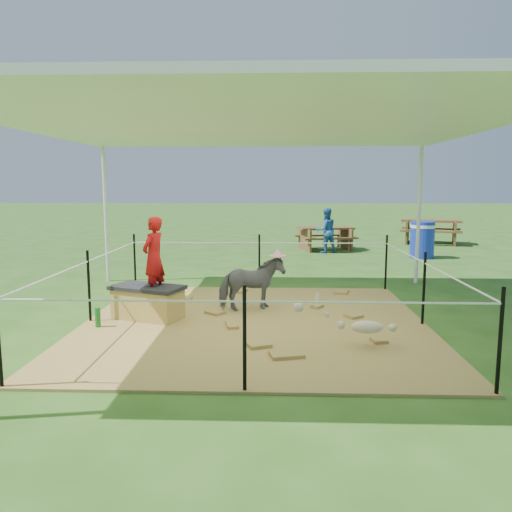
{
  "coord_description": "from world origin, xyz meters",
  "views": [
    {
      "loc": [
        0.26,
        -6.55,
        1.87
      ],
      "look_at": [
        0.0,
        0.6,
        0.85
      ],
      "focal_mm": 35.0,
      "sensor_mm": 36.0,
      "label": 1
    }
  ],
  "objects_px": {
    "green_bottle": "(98,317)",
    "picnic_table_far": "(431,232)",
    "trash_barrel": "(422,240)",
    "picnic_table_near": "(325,239)",
    "straw_bale": "(148,304)",
    "distant_person": "(326,230)",
    "foal": "(367,324)",
    "woman": "(153,250)",
    "pony": "(251,284)"
  },
  "relations": [
    {
      "from": "green_bottle",
      "to": "picnic_table_far",
      "type": "bearing_deg",
      "value": 53.46
    },
    {
      "from": "trash_barrel",
      "to": "picnic_table_near",
      "type": "xyz_separation_m",
      "value": [
        -2.33,
        1.56,
        -0.14
      ]
    },
    {
      "from": "straw_bale",
      "to": "distant_person",
      "type": "distance_m",
      "value": 7.82
    },
    {
      "from": "green_bottle",
      "to": "foal",
      "type": "distance_m",
      "value": 3.44
    },
    {
      "from": "woman",
      "to": "trash_barrel",
      "type": "relative_size",
      "value": 1.18
    },
    {
      "from": "foal",
      "to": "distant_person",
      "type": "bearing_deg",
      "value": 88.64
    },
    {
      "from": "straw_bale",
      "to": "trash_barrel",
      "type": "bearing_deg",
      "value": 48.04
    },
    {
      "from": "pony",
      "to": "picnic_table_far",
      "type": "relative_size",
      "value": 0.51
    },
    {
      "from": "foal",
      "to": "picnic_table_far",
      "type": "relative_size",
      "value": 0.52
    },
    {
      "from": "green_bottle",
      "to": "pony",
      "type": "xyz_separation_m",
      "value": [
        1.97,
        0.95,
        0.27
      ]
    },
    {
      "from": "foal",
      "to": "pony",
      "type": "bearing_deg",
      "value": 131.74
    },
    {
      "from": "woman",
      "to": "straw_bale",
      "type": "bearing_deg",
      "value": -69.54
    },
    {
      "from": "straw_bale",
      "to": "picnic_table_near",
      "type": "bearing_deg",
      "value": 67.32
    },
    {
      "from": "green_bottle",
      "to": "picnic_table_far",
      "type": "xyz_separation_m",
      "value": [
        7.33,
        9.9,
        0.22
      ]
    },
    {
      "from": "foal",
      "to": "trash_barrel",
      "type": "distance_m",
      "value": 7.83
    },
    {
      "from": "woman",
      "to": "foal",
      "type": "bearing_deg",
      "value": 87.74
    },
    {
      "from": "woman",
      "to": "picnic_table_far",
      "type": "distance_m",
      "value": 11.59
    },
    {
      "from": "straw_bale",
      "to": "green_bottle",
      "type": "relative_size",
      "value": 3.6
    },
    {
      "from": "woman",
      "to": "picnic_table_near",
      "type": "relative_size",
      "value": 0.7
    },
    {
      "from": "pony",
      "to": "picnic_table_far",
      "type": "bearing_deg",
      "value": -52.94
    },
    {
      "from": "woman",
      "to": "pony",
      "type": "relative_size",
      "value": 1.18
    },
    {
      "from": "distant_person",
      "to": "foal",
      "type": "bearing_deg",
      "value": 69.35
    },
    {
      "from": "trash_barrel",
      "to": "straw_bale",
      "type": "bearing_deg",
      "value": -131.96
    },
    {
      "from": "pony",
      "to": "foal",
      "type": "distance_m",
      "value": 2.16
    },
    {
      "from": "green_bottle",
      "to": "pony",
      "type": "relative_size",
      "value": 0.27
    },
    {
      "from": "distant_person",
      "to": "trash_barrel",
      "type": "bearing_deg",
      "value": 140.35
    },
    {
      "from": "woman",
      "to": "pony",
      "type": "xyz_separation_m",
      "value": [
        1.32,
        0.5,
        -0.57
      ]
    },
    {
      "from": "foal",
      "to": "picnic_table_far",
      "type": "distance_m",
      "value": 11.3
    },
    {
      "from": "green_bottle",
      "to": "picnic_table_near",
      "type": "xyz_separation_m",
      "value": [
        3.79,
        8.2,
        0.17
      ]
    },
    {
      "from": "straw_bale",
      "to": "distant_person",
      "type": "bearing_deg",
      "value": 65.89
    },
    {
      "from": "picnic_table_near",
      "to": "green_bottle",
      "type": "bearing_deg",
      "value": -128.66
    },
    {
      "from": "picnic_table_near",
      "to": "picnic_table_far",
      "type": "xyz_separation_m",
      "value": [
        3.55,
        1.7,
        0.05
      ]
    },
    {
      "from": "straw_bale",
      "to": "picnic_table_far",
      "type": "relative_size",
      "value": 0.5
    },
    {
      "from": "pony",
      "to": "trash_barrel",
      "type": "bearing_deg",
      "value": -58.06
    },
    {
      "from": "foal",
      "to": "picnic_table_near",
      "type": "relative_size",
      "value": 0.6
    },
    {
      "from": "green_bottle",
      "to": "trash_barrel",
      "type": "bearing_deg",
      "value": 47.36
    },
    {
      "from": "straw_bale",
      "to": "woman",
      "type": "xyz_separation_m",
      "value": [
        0.1,
        -0.0,
        0.76
      ]
    },
    {
      "from": "green_bottle",
      "to": "distant_person",
      "type": "distance_m",
      "value": 8.46
    },
    {
      "from": "green_bottle",
      "to": "picnic_table_near",
      "type": "distance_m",
      "value": 9.03
    },
    {
      "from": "trash_barrel",
      "to": "distant_person",
      "type": "xyz_separation_m",
      "value": [
        -2.37,
        0.94,
        0.15
      ]
    },
    {
      "from": "woman",
      "to": "picnic_table_far",
      "type": "relative_size",
      "value": 0.6
    },
    {
      "from": "picnic_table_near",
      "to": "trash_barrel",
      "type": "bearing_deg",
      "value": -47.62
    },
    {
      "from": "straw_bale",
      "to": "trash_barrel",
      "type": "height_order",
      "value": "trash_barrel"
    },
    {
      "from": "straw_bale",
      "to": "picnic_table_far",
      "type": "xyz_separation_m",
      "value": [
        6.78,
        9.45,
        0.15
      ]
    },
    {
      "from": "foal",
      "to": "picnic_table_far",
      "type": "xyz_separation_m",
      "value": [
        3.97,
        10.58,
        0.09
      ]
    },
    {
      "from": "straw_bale",
      "to": "trash_barrel",
      "type": "distance_m",
      "value": 8.33
    },
    {
      "from": "straw_bale",
      "to": "foal",
      "type": "distance_m",
      "value": 3.04
    },
    {
      "from": "green_bottle",
      "to": "foal",
      "type": "relative_size",
      "value": 0.27
    },
    {
      "from": "pony",
      "to": "picnic_table_far",
      "type": "height_order",
      "value": "pony"
    },
    {
      "from": "distant_person",
      "to": "woman",
      "type": "bearing_deg",
      "value": 48.51
    }
  ]
}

